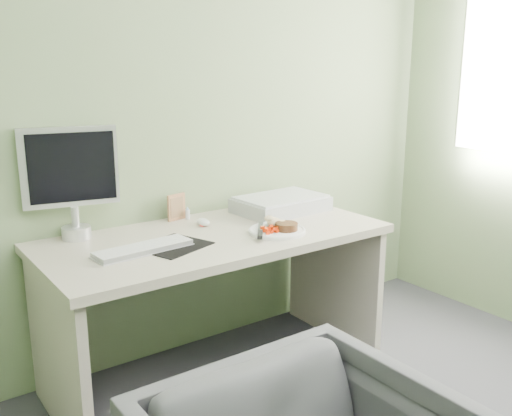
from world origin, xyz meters
TOP-DOWN VIEW (x-y plane):
  - wall_back at (0.00, 2.00)m, footprint 3.50×0.00m
  - desk at (0.00, 1.62)m, footprint 1.60×0.75m
  - plate at (0.24, 1.47)m, footprint 0.27×0.27m
  - steak at (0.27, 1.44)m, footprint 0.14×0.14m
  - potato_pile at (0.27, 1.52)m, footprint 0.12×0.10m
  - carrot_heap at (0.19, 1.46)m, footprint 0.07×0.06m
  - steak_knife at (0.13, 1.45)m, footprint 0.18×0.22m
  - mousepad at (-0.25, 1.57)m, footprint 0.34×0.32m
  - keyboard at (-0.38, 1.57)m, footprint 0.42×0.16m
  - computer_mouse at (0.02, 1.78)m, footprint 0.06×0.10m
  - photo_frame at (-0.03, 1.94)m, footprint 0.11×0.04m
  - eyedrop_bottle at (0.02, 1.92)m, footprint 0.02×0.02m
  - scanner at (0.50, 1.77)m, footprint 0.48×0.34m
  - monitor at (-0.55, 1.94)m, footprint 0.42×0.15m

SIDE VIEW (x-z plane):
  - desk at x=0.00m, z-range 0.18..0.91m
  - mousepad at x=-0.25m, z-range 0.73..0.73m
  - plate at x=0.24m, z-range 0.73..0.74m
  - keyboard at x=-0.38m, z-range 0.74..0.75m
  - computer_mouse at x=0.02m, z-range 0.73..0.76m
  - steak_knife at x=0.13m, z-range 0.75..0.77m
  - eyedrop_bottle at x=0.02m, z-range 0.73..0.79m
  - steak at x=0.27m, z-range 0.74..0.78m
  - carrot_heap at x=0.19m, z-range 0.74..0.79m
  - scanner at x=0.50m, z-range 0.73..0.80m
  - potato_pile at x=0.27m, z-range 0.74..0.80m
  - photo_frame at x=-0.03m, z-range 0.73..0.86m
  - monitor at x=-0.55m, z-range 0.76..1.26m
  - wall_back at x=0.00m, z-range -0.40..3.10m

